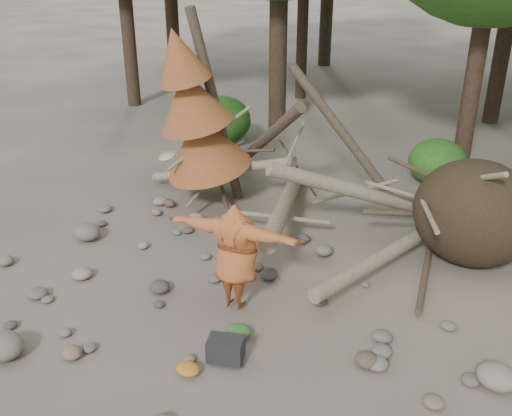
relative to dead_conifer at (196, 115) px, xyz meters
The scene contains 12 objects.
ground 5.05m from the dead_conifer, 47.26° to the right, with size 120.00×120.00×0.00m, color #514C44.
deadfall_pile 5.33m from the dead_conifer, ahead, with size 8.55×5.24×3.30m.
dead_conifer is the anchor object (origin of this frame).
bush_left 4.72m from the dead_conifer, 121.92° to the left, with size 1.80×1.80×1.44m, color #215316.
bush_mid 6.11m from the dead_conifer, 48.52° to the left, with size 1.40×1.40×1.12m, color #2D691E.
frisbee_thrower 4.32m from the dead_conifer, 41.85° to the right, with size 2.28×1.00×2.55m.
backpack 5.78m from the dead_conifer, 46.13° to the right, with size 0.50×0.33×0.33m, color black.
cloth_green 5.32m from the dead_conifer, 43.18° to the right, with size 0.38×0.32×0.14m, color #326227.
cloth_orange 6.02m from the dead_conifer, 51.65° to the right, with size 0.35×0.28×0.13m, color #AB6C1D.
boulder_front_left 6.06m from the dead_conifer, 79.19° to the right, with size 0.62×0.55×0.37m, color slate.
boulder_mid_right 7.64m from the dead_conifer, 17.68° to the right, with size 0.54×0.49×0.33m, color gray.
boulder_mid_left 3.31m from the dead_conifer, 107.32° to the right, with size 0.55×0.50×0.33m, color #696158.
Camera 1 is at (4.69, -5.60, 5.37)m, focal length 40.00 mm.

